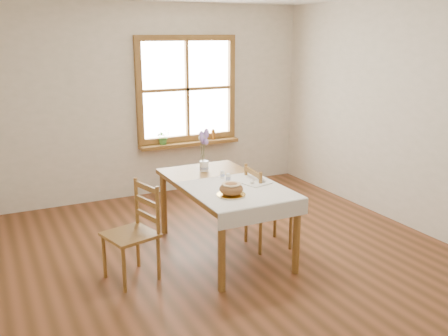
{
  "coord_description": "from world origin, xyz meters",
  "views": [
    {
      "loc": [
        -2.14,
        -4.01,
        2.21
      ],
      "look_at": [
        0.0,
        0.3,
        0.9
      ],
      "focal_mm": 40.0,
      "sensor_mm": 36.0,
      "label": 1
    }
  ],
  "objects_px": {
    "flower_vase": "(204,167)",
    "dining_table": "(224,190)",
    "chair_left": "(130,233)",
    "bread_plate": "(231,195)",
    "chair_right": "(268,206)"
  },
  "relations": [
    {
      "from": "dining_table",
      "to": "chair_left",
      "type": "height_order",
      "value": "chair_left"
    },
    {
      "from": "chair_left",
      "to": "bread_plate",
      "type": "bearing_deg",
      "value": 58.32
    },
    {
      "from": "dining_table",
      "to": "chair_left",
      "type": "xyz_separation_m",
      "value": [
        -1.03,
        -0.16,
        -0.22
      ]
    },
    {
      "from": "chair_left",
      "to": "chair_right",
      "type": "bearing_deg",
      "value": 78.39
    },
    {
      "from": "chair_right",
      "to": "bread_plate",
      "type": "relative_size",
      "value": 3.42
    },
    {
      "from": "bread_plate",
      "to": "flower_vase",
      "type": "bearing_deg",
      "value": 81.77
    },
    {
      "from": "flower_vase",
      "to": "dining_table",
      "type": "bearing_deg",
      "value": -88.38
    },
    {
      "from": "chair_left",
      "to": "chair_right",
      "type": "distance_m",
      "value": 1.52
    },
    {
      "from": "dining_table",
      "to": "bread_plate",
      "type": "height_order",
      "value": "bread_plate"
    },
    {
      "from": "chair_left",
      "to": "chair_right",
      "type": "relative_size",
      "value": 1.02
    },
    {
      "from": "dining_table",
      "to": "chair_left",
      "type": "relative_size",
      "value": 1.78
    },
    {
      "from": "chair_right",
      "to": "flower_vase",
      "type": "height_order",
      "value": "chair_right"
    },
    {
      "from": "chair_left",
      "to": "bread_plate",
      "type": "relative_size",
      "value": 3.49
    },
    {
      "from": "dining_table",
      "to": "flower_vase",
      "type": "height_order",
      "value": "flower_vase"
    },
    {
      "from": "chair_right",
      "to": "flower_vase",
      "type": "xyz_separation_m",
      "value": [
        -0.5,
        0.54,
        0.36
      ]
    }
  ]
}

